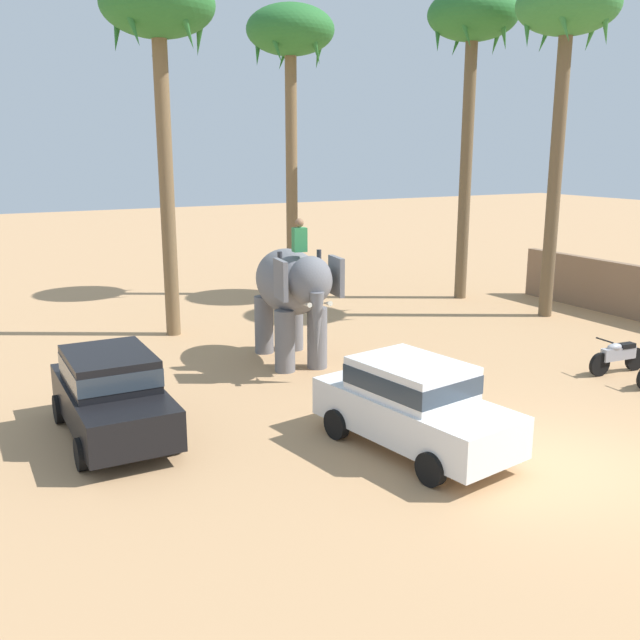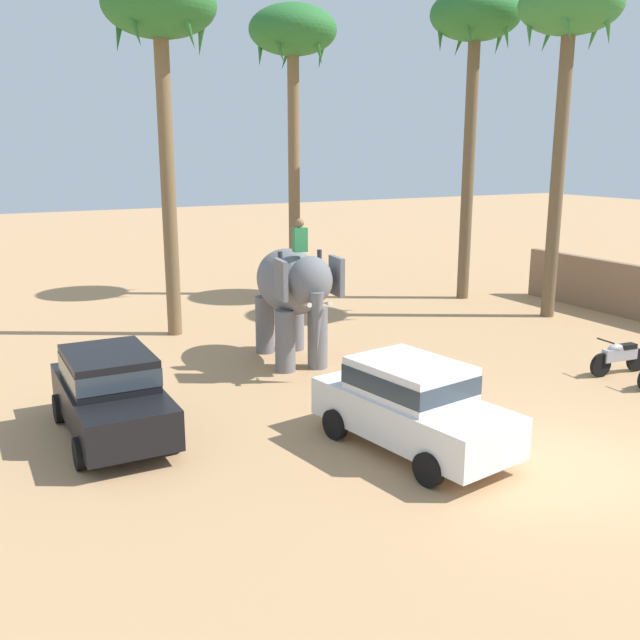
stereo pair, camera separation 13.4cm
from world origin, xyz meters
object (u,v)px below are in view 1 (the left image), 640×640
Objects in this scene: palm_tree_near_hut at (290,43)px; palm_tree_far_back at (158,20)px; palm_tree_left_of_road at (567,21)px; palm_tree_behind_elephant at (472,29)px; car_parked_far_side at (111,391)px; car_sedan_foreground at (413,402)px; elephant_with_mahout at (292,289)px; motorcycle_end_of_row at (618,356)px.

palm_tree_far_back is (-5.98, -3.81, -0.25)m from palm_tree_near_hut.
palm_tree_left_of_road is 1.04× the size of palm_tree_far_back.
palm_tree_behind_elephant is 1.04× the size of palm_tree_near_hut.
car_parked_far_side is 0.38× the size of palm_tree_left_of_road.
palm_tree_left_of_road is at bearing 33.30° from car_sedan_foreground.
elephant_with_mahout is 12.49m from palm_tree_left_of_road.
car_sedan_foreground is 2.39× the size of motorcycle_end_of_row.
palm_tree_behind_elephant is 1.02× the size of palm_tree_left_of_road.
car_sedan_foreground is at bearing -82.44° from palm_tree_far_back.
car_parked_far_side is (-4.85, 3.32, 0.00)m from car_sedan_foreground.
palm_tree_left_of_road reaches higher than palm_tree_far_back.
palm_tree_left_of_road reaches higher than palm_tree_near_hut.
car_sedan_foreground is 15.18m from palm_tree_left_of_road.
palm_tree_far_back reaches higher than elephant_with_mahout.
palm_tree_behind_elephant is (2.60, 9.36, 9.18)m from motorcycle_end_of_row.
car_parked_far_side is 16.73m from palm_tree_near_hut.
car_sedan_foreground is 7.46m from motorcycle_end_of_row.
palm_tree_near_hut reaches higher than car_parked_far_side.
car_parked_far_side is 0.37× the size of palm_tree_behind_elephant.
palm_tree_near_hut is (9.43, 11.02, 8.36)m from car_parked_far_side.
palm_tree_far_back is (-1.40, 10.52, 8.10)m from car_sedan_foreground.
palm_tree_near_hut is (-2.74, 13.00, 8.82)m from motorcycle_end_of_row.
motorcycle_end_of_row is at bearing -105.55° from palm_tree_behind_elephant.
motorcycle_end_of_row is at bearing 10.29° from car_sedan_foreground.
motorcycle_end_of_row is (12.17, -1.99, -0.46)m from car_parked_far_side.
car_parked_far_side reaches higher than motorcycle_end_of_row.
palm_tree_far_back is (3.45, 7.20, 8.10)m from car_parked_far_side.
palm_tree_far_back is at bearing 97.56° from car_sedan_foreground.
palm_tree_behind_elephant is (9.93, 10.69, 8.72)m from car_sedan_foreground.
palm_tree_near_hut is at bearing 32.54° from palm_tree_far_back.
motorcycle_end_of_row is at bearing -78.09° from palm_tree_near_hut.
motorcycle_end_of_row is (6.81, -4.80, -1.53)m from elephant_with_mahout.
car_sedan_foreground is 0.39× the size of palm_tree_behind_elephant.
car_sedan_foreground is 5.87m from car_parked_far_side.
car_parked_far_side is at bearing 145.59° from car_sedan_foreground.
car_parked_far_side is 0.39× the size of palm_tree_near_hut.
palm_tree_left_of_road is (0.59, -3.78, -0.23)m from palm_tree_behind_elephant.
palm_tree_behind_elephant is 11.34m from palm_tree_far_back.
elephant_with_mahout is 0.36× the size of palm_tree_behind_elephant.
palm_tree_behind_elephant reaches higher than palm_tree_near_hut.
palm_tree_far_back is at bearing 133.50° from motorcycle_end_of_row.
motorcycle_end_of_row is 11.03m from palm_tree_left_of_road.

